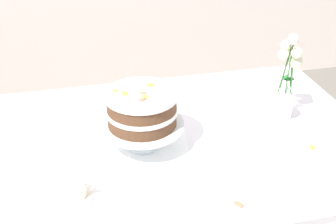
# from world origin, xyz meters

# --- Properties ---
(dining_table) EXTENTS (1.40, 1.00, 0.74)m
(dining_table) POSITION_xyz_m (0.00, -0.02, 0.65)
(dining_table) COLOR white
(dining_table) RESTS_ON ground
(linen_napkin) EXTENTS (0.36, 0.36, 0.00)m
(linen_napkin) POSITION_xyz_m (-0.16, -0.03, 0.74)
(linen_napkin) COLOR white
(linen_napkin) RESTS_ON dining_table
(cake_stand) EXTENTS (0.29, 0.29, 0.10)m
(cake_stand) POSITION_xyz_m (-0.16, -0.03, 0.82)
(cake_stand) COLOR silver
(cake_stand) RESTS_ON linen_napkin
(layer_cake) EXTENTS (0.25, 0.25, 0.13)m
(layer_cake) POSITION_xyz_m (-0.16, -0.03, 0.90)
(layer_cake) COLOR brown
(layer_cake) RESTS_ON cake_stand
(flower_vase) EXTENTS (0.11, 0.10, 0.36)m
(flower_vase) POSITION_xyz_m (0.42, 0.05, 0.90)
(flower_vase) COLOR silver
(flower_vase) RESTS_ON dining_table
(teacup) EXTENTS (0.11, 0.11, 0.06)m
(teacup) POSITION_xyz_m (-0.41, -0.25, 0.77)
(teacup) COLOR silver
(teacup) RESTS_ON dining_table
(loose_petal_0) EXTENTS (0.03, 0.04, 0.00)m
(loose_petal_0) POSITION_xyz_m (0.43, -0.17, 0.74)
(loose_petal_0) COLOR yellow
(loose_petal_0) RESTS_ON dining_table
(loose_petal_1) EXTENTS (0.04, 0.04, 0.01)m
(loose_petal_1) POSITION_xyz_m (0.06, -0.39, 0.74)
(loose_petal_1) COLOR #E56B51
(loose_petal_1) RESTS_ON dining_table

